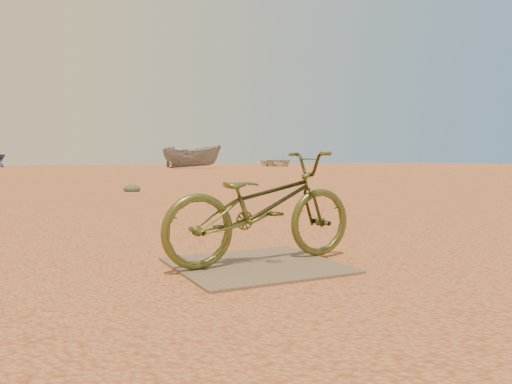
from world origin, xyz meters
name	(u,v)px	position (x,y,z in m)	size (l,w,h in m)	color
ground	(289,267)	(0.00, 0.00, 0.00)	(120.00, 120.00, 0.00)	#DB8754
plywood_board	(256,265)	(-0.24, 0.15, 0.01)	(1.33, 1.26, 0.02)	brown
bicycle	(262,207)	(-0.15, 0.21, 0.50)	(0.63, 1.82, 0.96)	#4E5424
boat_mid_right	(192,157)	(11.68, 36.60, 0.96)	(1.87, 4.98, 1.93)	gray
boat_far_right	(277,161)	(22.55, 41.63, 0.51)	(3.54, 4.95, 1.03)	beige
kale_b	(132,191)	(0.85, 9.96, 0.00)	(0.45, 0.45, 0.25)	#476041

